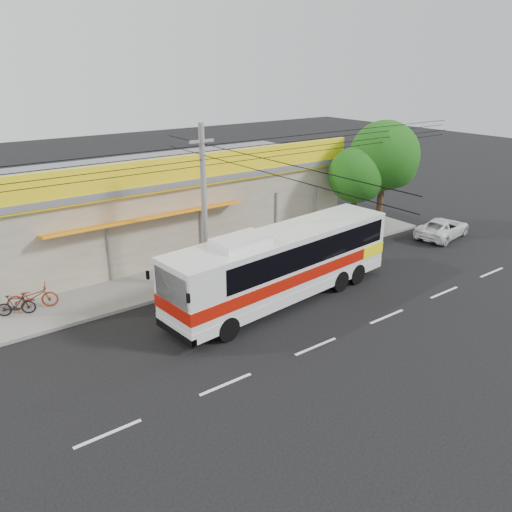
{
  "coord_description": "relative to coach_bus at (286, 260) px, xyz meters",
  "views": [
    {
      "loc": [
        -11.31,
        -14.25,
        9.91
      ],
      "look_at": [
        0.5,
        2.0,
        2.11
      ],
      "focal_mm": 35.0,
      "sensor_mm": 36.0,
      "label": 1
    }
  ],
  "objects": [
    {
      "name": "tree_far",
      "position": [
        10.75,
        3.85,
        2.75
      ],
      "size": [
        4.13,
        4.13,
        6.85
      ],
      "color": "#352015",
      "rests_on": "ground"
    },
    {
      "name": "tree_near",
      "position": [
        8.89,
        4.28,
        1.79
      ],
      "size": [
        3.28,
        3.28,
        5.44
      ],
      "color": "#352015",
      "rests_on": "ground"
    },
    {
      "name": "ground",
      "position": [
        -1.63,
        -1.33,
        -1.89
      ],
      "size": [
        120.0,
        120.0,
        0.0
      ],
      "primitive_type": "plane",
      "color": "black",
      "rests_on": "ground"
    },
    {
      "name": "utility_pole",
      "position": [
        -2.34,
        2.87,
        4.39
      ],
      "size": [
        34.0,
        14.0,
        7.61
      ],
      "color": "slate",
      "rests_on": "ground"
    },
    {
      "name": "storefront_building",
      "position": [
        -1.64,
        10.21,
        0.41
      ],
      "size": [
        22.6,
        9.2,
        5.7
      ],
      "color": "gray",
      "rests_on": "ground"
    },
    {
      "name": "white_car",
      "position": [
        13.1,
        1.0,
        -1.3
      ],
      "size": [
        4.47,
        2.62,
        1.17
      ],
      "primitive_type": "imported",
      "rotation": [
        0.0,
        0.0,
        1.74
      ],
      "color": "white",
      "rests_on": "ground"
    },
    {
      "name": "lane_markings",
      "position": [
        -1.63,
        -3.83,
        -1.89
      ],
      "size": [
        50.0,
        0.12,
        0.01
      ],
      "primitive_type": null,
      "color": "silver",
      "rests_on": "ground"
    },
    {
      "name": "motorbike_dark",
      "position": [
        -10.13,
        5.12,
        -1.28
      ],
      "size": [
        1.57,
        0.93,
        0.91
      ],
      "primitive_type": "imported",
      "rotation": [
        0.0,
        0.0,
        1.22
      ],
      "color": "black",
      "rests_on": "sidewalk"
    },
    {
      "name": "motorbike_red",
      "position": [
        -9.42,
        5.34,
        -1.21
      ],
      "size": [
        2.14,
        1.31,
        1.06
      ],
      "primitive_type": "imported",
      "rotation": [
        0.0,
        0.0,
        1.25
      ],
      "color": "maroon",
      "rests_on": "sidewalk"
    },
    {
      "name": "sidewalk",
      "position": [
        -1.63,
        4.67,
        -1.81
      ],
      "size": [
        30.0,
        3.2,
        0.15
      ],
      "primitive_type": "cube",
      "color": "slate",
      "rests_on": "ground"
    },
    {
      "name": "coach_bus",
      "position": [
        0.0,
        0.0,
        0.0
      ],
      "size": [
        11.64,
        3.58,
        3.53
      ],
      "rotation": [
        0.0,
        0.0,
        0.1
      ],
      "color": "silver",
      "rests_on": "ground"
    }
  ]
}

